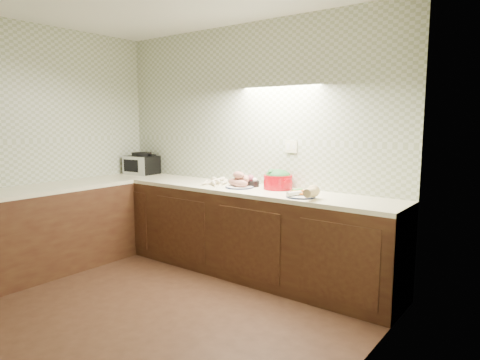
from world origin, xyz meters
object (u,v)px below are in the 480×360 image
Objects in this scene: onion_bowl at (251,182)px; dutch_oven at (278,179)px; parsnip_pile at (213,182)px; veg_plate at (307,193)px; sweet_potato_plate at (240,182)px; toaster_oven at (142,164)px.

onion_bowl is 0.32m from dutch_oven.
parsnip_pile is at bearing -142.44° from dutch_oven.
onion_bowl is at bearing 162.73° from veg_plate.
dutch_oven is 0.54m from veg_plate.
parsnip_pile is 0.36m from sweet_potato_plate.
toaster_oven is 1.38× the size of sweet_potato_plate.
toaster_oven reaches higher than veg_plate.
toaster_oven reaches higher than dutch_oven.
veg_plate is (0.82, -0.11, -0.02)m from sweet_potato_plate.
parsnip_pile is (1.33, -0.15, -0.10)m from toaster_oven.
toaster_oven is 2.05m from dutch_oven.
onion_bowl reaches higher than parsnip_pile.
dutch_oven is (0.31, 0.02, 0.05)m from onion_bowl.
sweet_potato_plate reaches higher than onion_bowl.
parsnip_pile is at bearing -160.34° from onion_bowl.
sweet_potato_plate is (1.69, -0.14, -0.07)m from toaster_oven.
dutch_oven is at bearing 150.60° from veg_plate.
toaster_oven is 2.57× the size of onion_bowl.
sweet_potato_plate is (0.36, 0.01, 0.03)m from parsnip_pile.
toaster_oven is at bearing 179.97° from onion_bowl.
parsnip_pile is 1.19m from veg_plate.
parsnip_pile is at bearing 175.34° from veg_plate.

